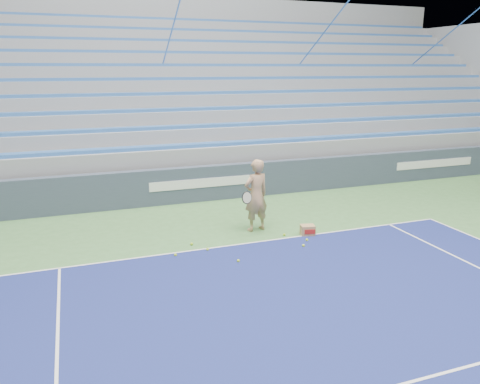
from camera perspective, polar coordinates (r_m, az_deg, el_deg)
name	(u,v)px	position (r m, az deg, el deg)	size (l,w,h in m)	color
sponsor_barrier	(200,184)	(14.64, -4.91, 1.03)	(30.00, 0.32, 1.10)	#364153
bleachers	(163,110)	(19.86, -9.41, 9.83)	(31.00, 9.15, 7.30)	gray
tennis_player	(256,195)	(11.81, 1.96, -0.41)	(0.98, 0.90, 1.86)	tan
ball_box	(308,230)	(11.82, 8.24, -4.62)	(0.39, 0.34, 0.26)	#A78050
tennis_ball_0	(175,255)	(10.56, -7.87, -7.60)	(0.07, 0.07, 0.07)	#BDE02D
tennis_ball_1	(303,246)	(11.07, 7.75, -6.49)	(0.07, 0.07, 0.07)	#BDE02D
tennis_ball_2	(192,244)	(11.14, -5.91, -6.31)	(0.07, 0.07, 0.07)	#BDE02D
tennis_ball_3	(208,249)	(10.78, -3.97, -6.99)	(0.07, 0.07, 0.07)	#BDE02D
tennis_ball_4	(284,235)	(11.72, 5.43, -5.20)	(0.07, 0.07, 0.07)	#BDE02D
tennis_ball_5	(307,240)	(11.44, 8.15, -5.80)	(0.07, 0.07, 0.07)	#BDE02D
tennis_ball_6	(238,261)	(10.15, -0.20, -8.38)	(0.07, 0.07, 0.07)	#BDE02D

